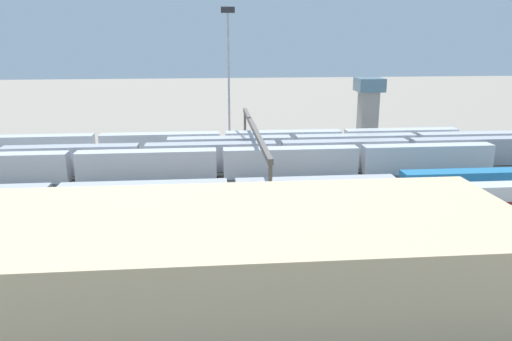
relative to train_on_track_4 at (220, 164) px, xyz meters
name	(u,v)px	position (x,y,z in m)	size (l,w,h in m)	color
ground_plane	(247,178)	(-4.57, 0.00, -2.62)	(400.00, 400.00, 0.00)	gray
track_bed_0	(240,151)	(-4.57, -20.00, -2.56)	(140.00, 2.80, 0.12)	#4C443D
track_bed_1	(241,157)	(-4.57, -15.00, -2.56)	(140.00, 2.80, 0.12)	#4C443D
track_bed_2	(243,163)	(-4.57, -10.00, -2.56)	(140.00, 2.80, 0.12)	#4C443D
track_bed_3	(245,170)	(-4.57, -5.00, -2.56)	(140.00, 2.80, 0.12)	#3D3833
track_bed_4	(247,177)	(-4.57, 0.00, -2.56)	(140.00, 2.80, 0.12)	#3D3833
track_bed_5	(249,186)	(-4.57, 5.00, -2.56)	(140.00, 2.80, 0.12)	#3D3833
track_bed_6	(252,195)	(-4.57, 10.00, -2.56)	(140.00, 2.80, 0.12)	#4C443D
track_bed_7	(255,206)	(-4.57, 15.00, -2.56)	(140.00, 2.80, 0.12)	#4C443D
track_bed_8	(258,219)	(-4.57, 20.00, -2.56)	(140.00, 2.80, 0.12)	#4C443D
train_on_track_4	(220,164)	(0.00, 0.00, 0.00)	(95.60, 3.00, 5.00)	silver
train_on_track_2	(355,148)	(-26.25, -10.00, -0.01)	(71.40, 3.06, 5.00)	#B7BABF
train_on_track_8	(284,204)	(-8.06, 20.00, -0.57)	(114.80, 3.06, 4.40)	#1E6B9E
train_on_track_1	(223,145)	(-0.92, -15.00, 0.00)	(95.60, 3.00, 5.00)	silver
train_on_track_7	(221,194)	(0.20, 15.00, -0.53)	(90.60, 3.00, 4.40)	#1E6B9E
train_on_track_3	(278,155)	(-10.69, -5.00, 0.00)	(95.60, 3.00, 5.00)	#A8AAB2
light_mast_0	(229,61)	(-2.66, -23.71, 15.72)	(2.80, 0.70, 29.05)	#9EA0A5
signal_gantry	(254,133)	(-5.88, 0.00, 5.18)	(0.70, 45.00, 8.80)	#4C4742
maintenance_shed	(224,267)	(0.70, 43.69, 2.10)	(50.15, 18.73, 9.45)	tan
control_tower	(368,104)	(-35.06, -30.62, 5.57)	(6.00, 6.00, 14.06)	gray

